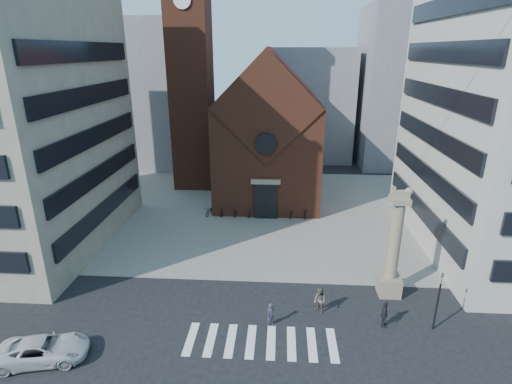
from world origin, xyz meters
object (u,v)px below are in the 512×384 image
Objects in this scene: pedestrian_1 at (320,301)px; scooter_0 at (210,211)px; lion_column at (393,254)px; traffic_light at (438,300)px; pedestrian_0 at (271,315)px; pedestrian_2 at (384,314)px; white_car at (43,350)px.

pedestrian_1 is 20.15m from scooter_0.
traffic_light is at bearing -63.54° from lion_column.
traffic_light reaches higher than scooter_0.
lion_column is 21.88m from scooter_0.
pedestrian_1 reaches higher than pedestrian_0.
pedestrian_0 is at bearing -178.60° from traffic_light.
traffic_light is at bearing 42.51° from pedestrian_1.
scooter_0 is (-14.99, 18.24, -0.39)m from pedestrian_2.
pedestrian_0 is 0.87× the size of pedestrian_2.
pedestrian_2 is at bearing 178.66° from traffic_light.
pedestrian_1 is 1.03× the size of pedestrian_2.
pedestrian_1 is (3.40, 1.59, 0.15)m from pedestrian_0.
scooter_0 is at bearing 72.99° from pedestrian_0.
white_car is at bearing -169.81° from traffic_light.
white_car is 17.88m from pedestrian_1.
pedestrian_1 is (-5.48, -2.68, -2.48)m from lion_column.
white_car is 14.15m from pedestrian_0.
white_car is 21.60m from pedestrian_2.
white_car is 2.69× the size of scooter_0.
lion_column reaches higher than pedestrian_2.
pedestrian_0 reaches higher than white_car.
pedestrian_2 reaches higher than white_car.
lion_column reaches higher than scooter_0.
lion_column is 24.10m from white_car.
pedestrian_0 is at bearing -102.49° from pedestrian_1.
pedestrian_0 is (-10.88, -0.27, -1.46)m from traffic_light.
traffic_light is at bearing -92.65° from white_car.
white_car is at bearing 158.22° from pedestrian_0.
scooter_0 is at bearing 174.97° from pedestrian_1.
white_car is 23.52m from scooter_0.
pedestrian_0 is (-8.88, -4.27, -2.63)m from lion_column.
pedestrian_1 is at bearing 82.36° from pedestrian_2.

